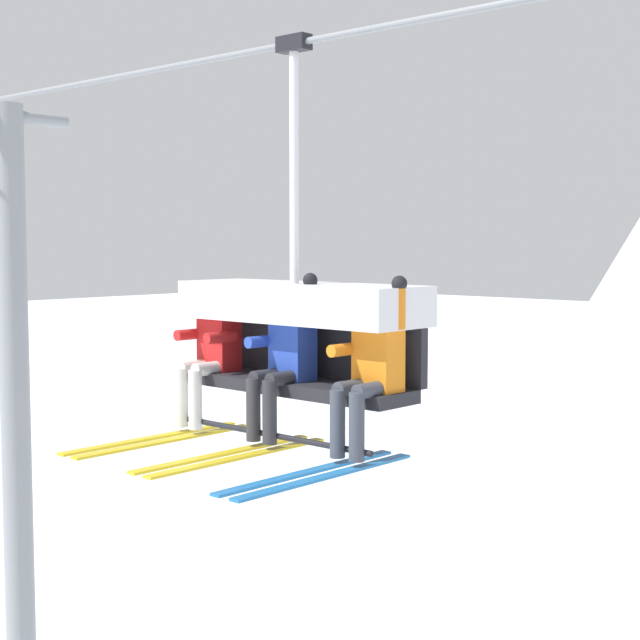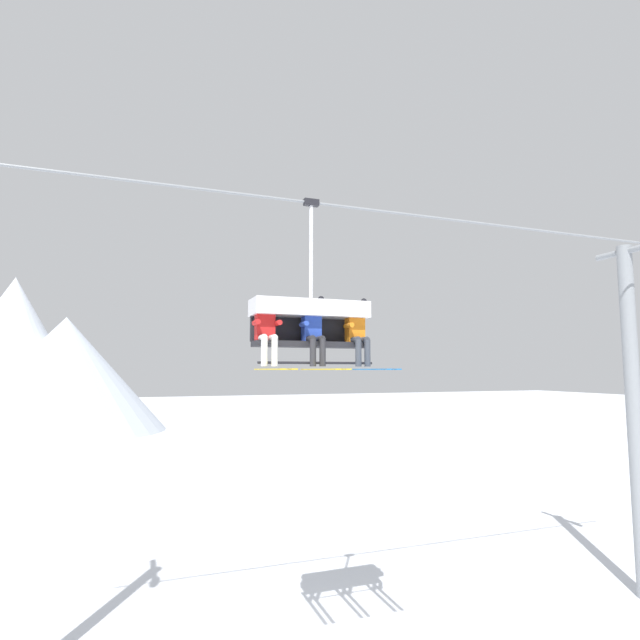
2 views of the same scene
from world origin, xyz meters
TOP-DOWN VIEW (x-y plane):
  - mountain_peak_west at (-14.76, 43.30)m, footprint 15.68×15.68m
  - mountain_peak_central at (-10.10, 41.22)m, footprint 18.00×18.00m
  - lift_tower_far at (7.88, -0.02)m, footprint 0.36×1.88m
  - lift_cable at (0.66, -0.80)m, footprint 16.45×0.05m
  - chairlift_chair at (-1.03, -0.73)m, footprint 2.13×0.74m
  - skier_red at (-1.88, -0.95)m, footprint 0.46×1.70m
  - skier_blue at (-1.02, -0.94)m, footprint 0.48×1.70m
  - skier_orange at (-0.17, -0.94)m, footprint 0.48×1.70m

SIDE VIEW (x-z plane):
  - lift_tower_far at x=7.88m, z-range 0.17..9.04m
  - mountain_peak_central at x=-10.10m, z-range 0.00..10.35m
  - skier_red at x=-1.88m, z-range 5.57..6.80m
  - skier_blue at x=-1.02m, z-range 5.54..6.87m
  - skier_orange at x=-0.17m, z-range 5.54..6.87m
  - chairlift_chair at x=-1.03m, z-range 4.98..8.01m
  - mountain_peak_west at x=-14.76m, z-range 0.00..14.10m
  - lift_cable at x=0.66m, z-range 8.57..8.62m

